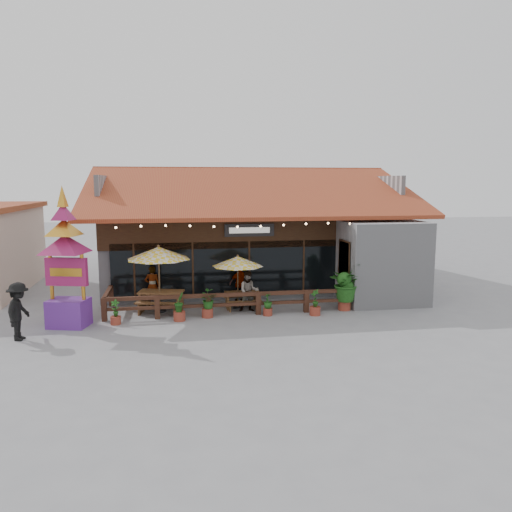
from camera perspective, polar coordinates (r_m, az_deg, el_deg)
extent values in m
plane|color=gray|center=(20.85, 1.38, -6.26)|extent=(100.00, 100.00, 0.00)
cube|color=#AFAEB3|center=(27.27, -1.40, 1.51)|extent=(14.00, 10.00, 4.00)
cube|color=#382311|center=(21.94, -3.40, 2.96)|extent=(11.00, 0.16, 1.60)
cube|color=black|center=(22.15, -3.36, -1.42)|extent=(10.00, 0.12, 2.40)
cube|color=#FFB472|center=(22.35, -3.41, -1.34)|extent=(9.80, 0.05, 2.20)
cube|color=#AFAEB3|center=(22.65, 14.23, -0.68)|extent=(3.50, 2.70, 3.60)
cube|color=red|center=(21.82, 10.05, -0.36)|extent=(0.06, 1.20, 1.50)
cube|color=#382311|center=(21.81, 10.03, -0.36)|extent=(0.04, 1.34, 1.64)
cube|color=#964522|center=(23.62, -0.20, 7.50)|extent=(15.50, 7.05, 2.37)
cube|color=#964522|center=(30.54, -2.37, 7.70)|extent=(15.50, 7.05, 2.37)
cube|color=#964522|center=(27.08, -1.43, 9.98)|extent=(15.50, 0.30, 0.12)
cube|color=#AFAEB3|center=(26.99, -16.41, 6.85)|extent=(0.20, 9.00, 1.80)
cube|color=#AFAEB3|center=(28.92, 12.55, 7.07)|extent=(0.20, 9.00, 1.80)
cube|color=black|center=(21.96, -0.77, 2.98)|extent=(2.20, 0.10, 0.55)
cube|color=silver|center=(21.90, -0.74, 2.96)|extent=(1.80, 0.02, 0.25)
cube|color=#382311|center=(22.05, -13.74, -1.70)|extent=(0.08, 0.08, 2.40)
cube|color=#382311|center=(22.00, -7.23, -1.54)|extent=(0.08, 0.08, 2.40)
cube|color=#382311|center=(22.24, -0.78, -1.37)|extent=(0.08, 0.08, 2.40)
cube|color=#382311|center=(22.75, 5.45, -1.19)|extent=(0.08, 0.08, 2.40)
sphere|color=#E3AE7D|center=(20.07, -15.72, 3.15)|extent=(0.09, 0.09, 0.09)
sphere|color=#E3AE7D|center=(19.99, -13.02, 3.34)|extent=(0.09, 0.09, 0.09)
sphere|color=#E3AE7D|center=(19.95, -10.29, 3.44)|extent=(0.09, 0.09, 0.09)
sphere|color=#E3AE7D|center=(19.96, -7.55, 3.43)|extent=(0.09, 0.09, 0.09)
sphere|color=#E3AE7D|center=(20.02, -4.83, 3.36)|extent=(0.09, 0.09, 0.09)
sphere|color=#E3AE7D|center=(20.13, -2.13, 3.34)|extent=(0.09, 0.09, 0.09)
sphere|color=#E3AE7D|center=(20.27, 0.54, 3.41)|extent=(0.09, 0.09, 0.09)
sphere|color=#E3AE7D|center=(20.45, 3.16, 3.55)|extent=(0.09, 0.09, 0.09)
sphere|color=#E3AE7D|center=(20.68, 5.74, 3.68)|extent=(0.09, 0.09, 0.09)
sphere|color=#E3AE7D|center=(20.95, 8.25, 3.72)|extent=(0.09, 0.09, 0.09)
sphere|color=#E3AE7D|center=(21.26, 10.69, 3.66)|extent=(0.09, 0.09, 0.09)
cube|color=#472719|center=(20.07, -16.97, -5.89)|extent=(0.20, 0.20, 0.90)
cube|color=#472719|center=(19.91, -11.22, -5.80)|extent=(0.20, 0.20, 0.90)
cube|color=#472719|center=(19.94, -5.44, -5.64)|extent=(0.20, 0.20, 0.90)
cube|color=#472719|center=(20.18, 0.26, -5.44)|extent=(0.20, 0.20, 0.90)
cube|color=#472719|center=(20.60, 5.77, -5.19)|extent=(0.20, 0.20, 0.90)
cube|color=#472719|center=(21.14, 10.50, -4.94)|extent=(0.20, 0.20, 0.90)
cube|color=#472719|center=(19.93, -2.87, -4.44)|extent=(9.80, 0.16, 0.14)
cube|color=#472719|center=(20.02, -2.86, -5.56)|extent=(9.80, 0.12, 0.12)
cube|color=#472719|center=(21.19, -16.59, -4.01)|extent=(0.16, 2.50, 0.14)
cube|color=#472719|center=(22.39, -16.20, -4.38)|extent=(0.20, 0.20, 0.90)
cylinder|color=brown|center=(20.77, -10.99, -2.77)|extent=(0.07, 0.07, 2.61)
cone|color=yellow|center=(20.59, -11.08, 0.33)|extent=(3.24, 3.24, 0.51)
sphere|color=brown|center=(20.55, -11.10, 1.12)|extent=(0.11, 0.11, 0.11)
cylinder|color=black|center=(21.05, -10.89, -6.17)|extent=(0.50, 0.50, 0.07)
cylinder|color=brown|center=(21.00, -2.09, -3.13)|extent=(0.06, 0.06, 2.16)
cone|color=yellow|center=(20.83, -2.10, -0.60)|extent=(2.66, 2.66, 0.42)
sphere|color=brown|center=(20.80, -2.11, 0.04)|extent=(0.09, 0.09, 0.09)
cylinder|color=black|center=(21.24, -2.07, -5.91)|extent=(0.41, 0.41, 0.06)
cube|color=brown|center=(20.89, -10.81, -4.04)|extent=(1.95, 1.27, 0.07)
cube|color=brown|center=(21.20, -12.82, -5.07)|extent=(0.29, 0.78, 0.83)
cube|color=brown|center=(20.78, -8.69, -5.23)|extent=(0.29, 0.78, 0.83)
cube|color=brown|center=(20.38, -11.25, -5.33)|extent=(1.81, 0.76, 0.06)
cube|color=brown|center=(21.54, -10.34, -4.57)|extent=(1.81, 0.76, 0.06)
cube|color=brown|center=(21.08, -1.58, -4.20)|extent=(1.47, 0.71, 0.05)
cube|color=brown|center=(21.07, -3.30, -5.16)|extent=(0.08, 0.64, 0.68)
cube|color=brown|center=(21.26, 0.14, -5.03)|extent=(0.08, 0.64, 0.68)
cube|color=brown|center=(20.66, -1.36, -5.25)|extent=(1.47, 0.28, 0.05)
cube|color=brown|center=(21.63, -1.78, -4.62)|extent=(1.47, 0.28, 0.05)
cube|color=#622792|center=(19.76, -20.60, -6.10)|extent=(1.59, 1.35, 1.03)
cube|color=#971B55|center=(19.44, -20.83, -1.69)|extent=(1.55, 0.60, 1.03)
cube|color=orange|center=(19.33, -20.90, -1.75)|extent=(1.17, 0.33, 0.30)
cylinder|color=orange|center=(19.60, -22.53, -2.22)|extent=(0.14, 0.14, 1.71)
cylinder|color=orange|center=(19.36, -19.07, -2.16)|extent=(0.14, 0.14, 1.71)
pyramid|color=#971B55|center=(19.26, -21.05, 2.33)|extent=(2.52, 2.52, 0.69)
pyramid|color=orange|center=(19.21, -21.13, 3.98)|extent=(1.78, 1.78, 0.60)
pyramid|color=#971B55|center=(19.19, -21.22, 5.64)|extent=(1.15, 1.15, 0.60)
pyramid|color=orange|center=(19.17, -21.33, 7.55)|extent=(0.52, 0.52, 0.77)
cylinder|color=maroon|center=(21.24, 10.06, -5.57)|extent=(0.53, 0.53, 0.39)
imported|color=#225F1B|center=(21.03, 10.13, -2.97)|extent=(1.70, 1.80, 1.58)
sphere|color=#225F1B|center=(21.05, 10.53, -3.80)|extent=(0.53, 0.53, 0.53)
sphere|color=#225F1B|center=(21.13, 9.74, -3.25)|extent=(0.46, 0.46, 0.46)
imported|color=#382311|center=(21.91, -11.76, -3.37)|extent=(0.64, 0.43, 1.74)
imported|color=#382311|center=(20.53, -0.83, -4.06)|extent=(0.87, 0.70, 1.69)
imported|color=#382311|center=(22.18, -1.82, -3.14)|extent=(1.03, 0.53, 1.68)
imported|color=black|center=(18.64, -25.49, -5.73)|extent=(0.90, 1.36, 1.98)
cylinder|color=maroon|center=(19.58, -15.74, -7.09)|extent=(0.39, 0.39, 0.31)
imported|color=#225F1B|center=(19.46, -15.79, -5.75)|extent=(0.36, 0.27, 0.64)
cylinder|color=maroon|center=(19.55, -8.74, -6.80)|extent=(0.45, 0.45, 0.36)
imported|color=#225F1B|center=(19.41, -8.78, -5.22)|extent=(0.49, 0.52, 0.75)
cylinder|color=maroon|center=(19.90, -5.57, -6.48)|extent=(0.45, 0.45, 0.36)
imported|color=#225F1B|center=(19.76, -5.59, -4.95)|extent=(0.87, 0.88, 0.74)
cylinder|color=maroon|center=(20.08, 1.35, -6.39)|extent=(0.37, 0.37, 0.30)
imported|color=#225F1B|center=(19.97, 1.36, -5.14)|extent=(0.48, 0.48, 0.61)
cylinder|color=maroon|center=(20.25, 6.76, -6.25)|extent=(0.43, 0.43, 0.35)
imported|color=#225F1B|center=(20.12, 6.78, -4.79)|extent=(0.36, 0.44, 0.72)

